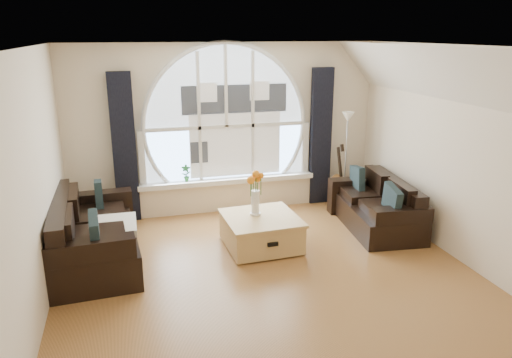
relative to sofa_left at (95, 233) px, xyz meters
name	(u,v)px	position (x,y,z in m)	size (l,w,h in m)	color
ground	(276,287)	(2.04, -1.22, -0.40)	(5.00, 5.50, 0.01)	brown
ceiling	(280,47)	(2.04, -1.22, 2.30)	(5.00, 5.50, 0.01)	silver
wall_back	(226,129)	(2.04, 1.53, 0.95)	(5.00, 0.01, 2.70)	beige
wall_front	(427,311)	(2.04, -3.97, 0.95)	(5.00, 0.01, 2.70)	beige
wall_left	(29,196)	(-0.46, -1.22, 0.95)	(0.01, 5.50, 2.70)	beige
wall_right	(474,160)	(4.54, -1.22, 0.95)	(0.01, 5.50, 2.70)	beige
attic_slope	(463,77)	(4.24, -1.22, 1.95)	(0.92, 5.50, 0.72)	silver
arched_window	(226,112)	(2.04, 1.50, 1.23)	(2.60, 0.06, 2.15)	silver
window_sill	(228,180)	(2.04, 1.43, 0.11)	(2.90, 0.22, 0.08)	white
window_frame	(226,112)	(2.04, 1.47, 1.23)	(2.76, 0.08, 2.15)	white
neighbor_house	(235,120)	(2.19, 1.48, 1.10)	(1.70, 0.02, 1.50)	silver
curtain_left	(124,149)	(0.44, 1.41, 0.75)	(0.35, 0.12, 2.30)	black
curtain_right	(321,137)	(3.64, 1.41, 0.75)	(0.35, 0.12, 2.30)	black
sofa_left	(95,233)	(0.00, 0.00, 0.00)	(0.97, 1.95, 0.87)	black
sofa_right	(375,203)	(4.00, 0.10, 0.00)	(0.83, 1.65, 0.73)	black
coffee_chest	(261,230)	(2.16, -0.11, -0.16)	(0.98, 0.98, 0.48)	tan
throw_blanket	(114,226)	(0.24, -0.08, 0.10)	(0.55, 0.55, 0.10)	silver
vase_flowers	(255,188)	(2.11, -0.01, 0.43)	(0.24, 0.24, 0.70)	white
floor_lamp	(346,160)	(3.99, 1.15, 0.40)	(0.24, 0.24, 1.60)	#B2B2B2
guitar	(338,173)	(3.93, 1.28, 0.13)	(0.36, 0.24, 1.06)	brown
potted_plant	(186,173)	(1.35, 1.43, 0.29)	(0.14, 0.10, 0.27)	#1E6023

